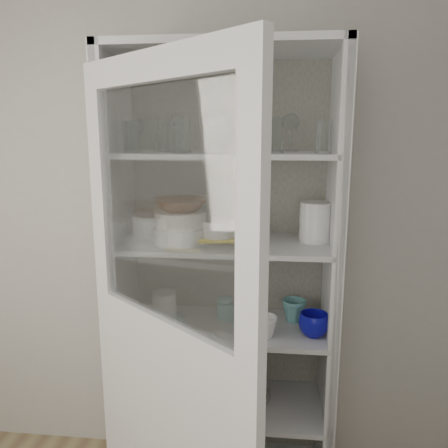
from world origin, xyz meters
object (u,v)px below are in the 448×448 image
Objects in this scene: mug_blue at (314,325)px; white_canister at (164,306)px; goblet_0 at (139,134)px; mug_teal at (294,311)px; cupboard_door at (167,377)px; yellow_trivet at (219,237)px; plate_stack_front at (181,234)px; teal_jar at (225,309)px; grey_bowl_stack at (316,222)px; mug_white at (266,327)px; measuring_cups at (167,324)px; goblet_1 at (227,131)px; glass_platter at (219,240)px; plate_stack_back at (154,224)px; goblet_2 at (260,130)px; goblet_3 at (290,131)px; cream_dish at (204,390)px; pantry_cabinet at (225,302)px; white_ramekin at (219,228)px; terracotta_bowl at (180,205)px; cream_bowl at (181,219)px.

mug_blue is 0.96× the size of white_canister.
mug_teal is (0.74, -0.04, -0.82)m from goblet_0.
cupboard_door reaches higher than yellow_trivet.
teal_jar is at bearing 26.12° from plate_stack_front.
cupboard_door is 20.65× the size of teal_jar.
grey_bowl_stack is 1.30× the size of white_canister.
measuring_cups is at bearing 154.72° from mug_white.
mug_blue is at bearing -8.19° from yellow_trivet.
goblet_1 is at bearing 115.39° from cupboard_door.
glass_platter is 2.42× the size of mug_blue.
glass_platter is at bearing -22.02° from plate_stack_back.
goblet_3 is at bearing 19.33° from goblet_2.
teal_jar is at bearing 74.88° from yellow_trivet.
goblet_1 is (0.15, 0.61, 0.88)m from cupboard_door.
teal_jar is at bearing 114.33° from cupboard_door.
mug_blue is 0.59× the size of cream_dish.
mug_blue is at bearing -8.19° from glass_platter.
grey_bowl_stack reaches higher than mug_teal.
plate_stack_front is at bearing -175.65° from glass_platter.
goblet_2 is 1.29m from cream_dish.
mug_white is (-0.09, -0.25, -0.84)m from goblet_3.
goblet_1 is 1.54× the size of mug_teal.
pantry_cabinet is 19.68× the size of measuring_cups.
pantry_cabinet is 11.67× the size of grey_bowl_stack.
yellow_trivet is at bearing -22.02° from plate_stack_back.
grey_bowl_stack reaches higher than white_ramekin.
glass_platter is 0.37m from teal_jar.
terracotta_bowl is 0.65m from mug_white.
mug_teal reaches higher than mug_blue.
mug_blue is at bearing -20.52° from pantry_cabinet.
cream_dish is (-0.10, -0.09, -1.25)m from goblet_1.
mug_white is at bearing -143.68° from grey_bowl_stack.
yellow_trivet reaches higher than mug_blue.
goblet_3 is at bearing 16.39° from cream_dish.
cream_bowl is 0.61m from mug_white.
teal_jar is (-0.15, -0.02, -0.85)m from goblet_2.
measuring_cups is at bearing 143.16° from cupboard_door.
mug_teal is (0.33, -0.01, -0.03)m from pantry_cabinet.
plate_stack_back is 0.48m from measuring_cups.
grey_bowl_stack is at bearing 15.58° from mug_white.
mug_teal is at bearing 13.76° from glass_platter.
goblet_1 is at bearing 36.40° from terracotta_bowl.
goblet_1 is at bearing -0.82° from plate_stack_back.
grey_bowl_stack is at bearing -36.82° from goblet_3.
goblet_2 reaches higher than grey_bowl_stack.
glass_platter is (0.39, -0.13, -0.47)m from goblet_0.
mug_teal is 0.83× the size of white_canister.
plate_stack_front is 1.16× the size of plate_stack_back.
pantry_cabinet is 0.34m from glass_platter.
cream_bowl is at bearing -32.12° from goblet_0.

